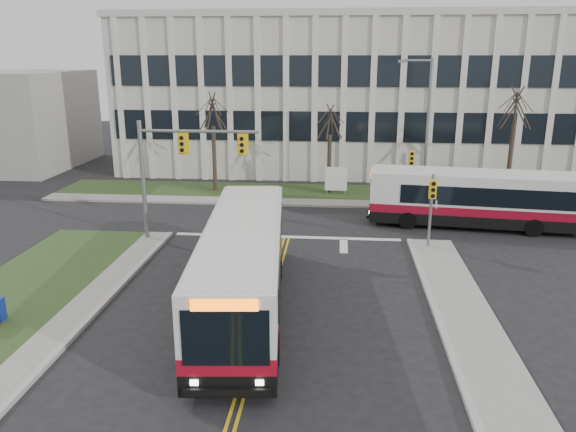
% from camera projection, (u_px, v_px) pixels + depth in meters
% --- Properties ---
extents(ground, '(120.00, 120.00, 0.00)m').
position_uv_depth(ground, '(268.00, 302.00, 22.01)').
color(ground, black).
rests_on(ground, ground).
extents(sidewalk_west, '(1.20, 26.00, 0.14)m').
position_uv_depth(sidewalk_west, '(30.00, 358.00, 17.81)').
color(sidewalk_west, '#9E9B93').
rests_on(sidewalk_west, ground).
extents(sidewalk_east, '(2.00, 26.00, 0.14)m').
position_uv_depth(sidewalk_east, '(499.00, 381.00, 16.55)').
color(sidewalk_east, '#9E9B93').
rests_on(sidewalk_east, ground).
extents(sidewalk_cross, '(44.00, 1.60, 0.14)m').
position_uv_depth(sidewalk_cross, '(374.00, 204.00, 36.10)').
color(sidewalk_cross, '#9E9B93').
rests_on(sidewalk_cross, ground).
extents(building_lawn, '(44.00, 5.00, 0.12)m').
position_uv_depth(building_lawn, '(372.00, 194.00, 38.78)').
color(building_lawn, '#2F461E').
rests_on(building_lawn, ground).
extents(office_building, '(40.00, 16.00, 12.00)m').
position_uv_depth(office_building, '(367.00, 95.00, 48.62)').
color(office_building, silver).
rests_on(office_building, ground).
extents(building_annex, '(12.00, 12.00, 8.00)m').
position_uv_depth(building_annex, '(4.00, 119.00, 48.04)').
color(building_annex, '#9E9B93').
rests_on(building_annex, ground).
extents(mast_arm_signal, '(6.11, 0.38, 6.20)m').
position_uv_depth(mast_arm_signal, '(174.00, 160.00, 28.17)').
color(mast_arm_signal, slate).
rests_on(mast_arm_signal, ground).
extents(signal_pole_near, '(0.34, 0.39, 3.80)m').
position_uv_depth(signal_pole_near, '(432.00, 201.00, 27.29)').
color(signal_pole_near, slate).
rests_on(signal_pole_near, ground).
extents(signal_pole_far, '(0.34, 0.39, 3.80)m').
position_uv_depth(signal_pole_far, '(411.00, 167.00, 35.43)').
color(signal_pole_far, slate).
rests_on(signal_pole_far, ground).
extents(streetlight, '(2.15, 0.25, 9.20)m').
position_uv_depth(streetlight, '(425.00, 123.00, 35.38)').
color(streetlight, slate).
rests_on(streetlight, ground).
extents(directory_sign, '(1.50, 0.12, 2.00)m').
position_uv_depth(directory_sign, '(336.00, 179.00, 38.21)').
color(directory_sign, slate).
rests_on(directory_sign, ground).
extents(tree_left, '(1.80, 1.80, 7.70)m').
position_uv_depth(tree_left, '(213.00, 113.00, 38.23)').
color(tree_left, '#42352B').
rests_on(tree_left, ground).
extents(tree_mid, '(1.80, 1.80, 6.82)m').
position_uv_depth(tree_mid, '(330.00, 123.00, 37.90)').
color(tree_mid, '#42352B').
rests_on(tree_mid, ground).
extents(tree_right, '(1.80, 1.80, 8.25)m').
position_uv_depth(tree_right, '(515.00, 110.00, 36.38)').
color(tree_right, '#42352B').
rests_on(tree_right, ground).
extents(bus_main, '(3.83, 12.71, 3.34)m').
position_uv_depth(bus_main, '(244.00, 268.00, 20.96)').
color(bus_main, silver).
rests_on(bus_main, ground).
extents(bus_cross, '(11.83, 3.86, 3.10)m').
position_uv_depth(bus_cross, '(476.00, 200.00, 31.18)').
color(bus_cross, silver).
rests_on(bus_cross, ground).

